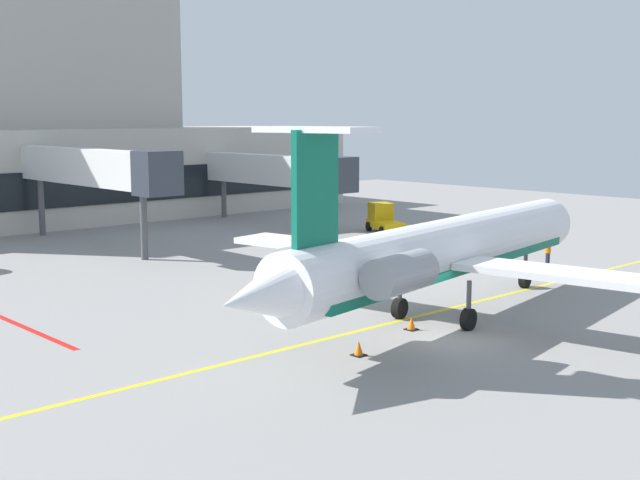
% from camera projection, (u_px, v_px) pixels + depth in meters
% --- Properties ---
extents(ground, '(120.00, 120.00, 0.11)m').
position_uv_depth(ground, '(443.00, 340.00, 32.96)').
color(ground, gray).
extents(terminal_building, '(60.00, 16.11, 21.33)m').
position_uv_depth(terminal_building, '(8.00, 124.00, 69.22)').
color(terminal_building, '#B7B2A8').
rests_on(terminal_building, ground).
extents(jet_bridge_west, '(2.40, 18.49, 6.70)m').
position_uv_depth(jet_bridge_west, '(96.00, 169.00, 54.71)').
color(jet_bridge_west, silver).
rests_on(jet_bridge_west, ground).
extents(jet_bridge_east, '(2.40, 16.78, 5.75)m').
position_uv_depth(jet_bridge_east, '(280.00, 171.00, 66.63)').
color(jet_bridge_east, silver).
rests_on(jet_bridge_east, ground).
extents(regional_jet, '(27.19, 21.31, 8.36)m').
position_uv_depth(regional_jet, '(442.00, 250.00, 35.37)').
color(regional_jet, white).
rests_on(regional_jet, ground).
extents(pushback_tractor, '(3.33, 4.39, 2.17)m').
position_uv_depth(pushback_tractor, '(384.00, 219.00, 63.29)').
color(pushback_tractor, '#E5B20C').
rests_on(pushback_tractor, ground).
extents(marshaller, '(0.60, 0.70, 1.97)m').
position_uv_depth(marshaller, '(548.00, 251.00, 48.24)').
color(marshaller, '#191E33').
rests_on(marshaller, ground).
extents(safety_cone_alpha, '(0.47, 0.47, 0.55)m').
position_uv_depth(safety_cone_alpha, '(359.00, 349.00, 30.59)').
color(safety_cone_alpha, orange).
rests_on(safety_cone_alpha, ground).
extents(safety_cone_bravo, '(0.47, 0.47, 0.55)m').
position_uv_depth(safety_cone_bravo, '(411.00, 324.00, 34.30)').
color(safety_cone_bravo, orange).
rests_on(safety_cone_bravo, ground).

